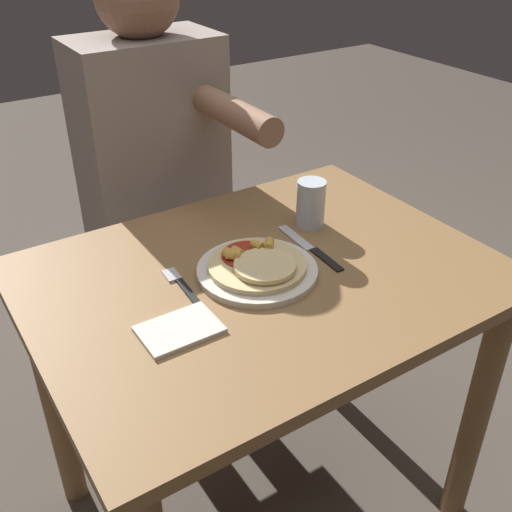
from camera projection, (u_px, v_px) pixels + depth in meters
name	position (u px, v px, depth m)	size (l,w,h in m)	color
ground_plane	(261.00, 500.00, 1.62)	(8.00, 8.00, 0.00)	brown
dining_table	(263.00, 325.00, 1.30)	(0.94, 0.71, 0.74)	olive
plate	(256.00, 270.00, 1.22)	(0.25, 0.25, 0.01)	silver
pizza	(257.00, 263.00, 1.21)	(0.20, 0.20, 0.04)	#E0C689
fork	(183.00, 287.00, 1.18)	(0.03, 0.18, 0.00)	black
knife	(311.00, 248.00, 1.30)	(0.03, 0.22, 0.00)	black
drinking_glass	(311.00, 203.00, 1.37)	(0.07, 0.07, 0.11)	silver
napkin	(179.00, 329.00, 1.06)	(0.14, 0.10, 0.01)	silver
person_diner	(155.00, 164.00, 1.64)	(0.37, 0.52, 1.30)	#2D2D38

